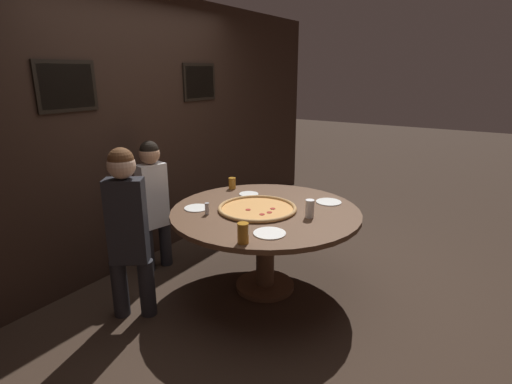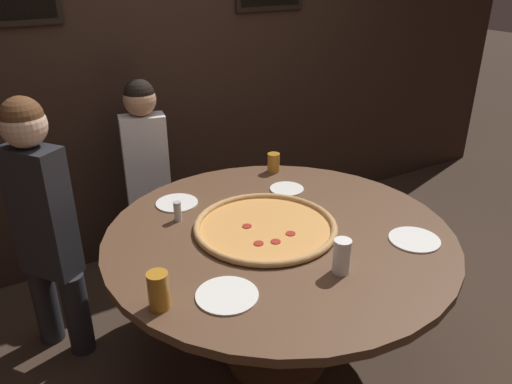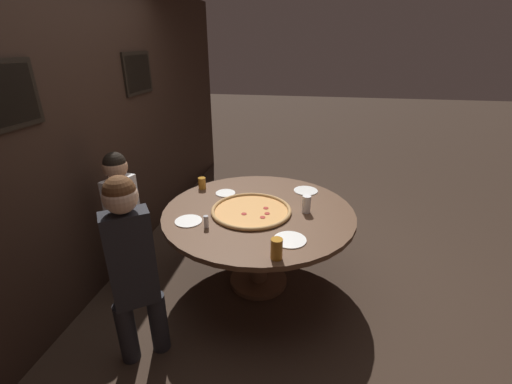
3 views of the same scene
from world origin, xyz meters
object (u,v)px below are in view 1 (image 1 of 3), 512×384
at_px(drink_cup_far_left, 310,209).
at_px(diner_side_right, 127,225).
at_px(white_plate_far_back, 197,208).
at_px(drink_cup_by_shaker, 232,183).
at_px(diner_far_left, 153,198).
at_px(dining_table, 265,224).
at_px(white_plate_right_side, 270,233).
at_px(white_plate_beside_cup, 329,202).
at_px(drink_cup_front_edge, 243,233).
at_px(giant_pizza, 257,208).
at_px(condiment_shaker, 207,209).
at_px(white_plate_near_front, 249,194).

bearing_deg(drink_cup_far_left, diner_side_right, 132.21).
relative_size(white_plate_far_back, diner_side_right, 0.16).
bearing_deg(drink_cup_by_shaker, drink_cup_far_left, -107.99).
relative_size(white_plate_far_back, diner_far_left, 0.17).
xyz_separation_m(dining_table, drink_cup_far_left, (0.04, -0.39, 0.20)).
height_order(drink_cup_far_left, diner_far_left, diner_far_left).
bearing_deg(diner_far_left, white_plate_far_back, 98.13).
xyz_separation_m(white_plate_right_side, diner_far_left, (0.19, 1.39, -0.03)).
bearing_deg(white_plate_beside_cup, diner_side_right, 143.53).
bearing_deg(drink_cup_far_left, drink_cup_front_edge, 166.97).
bearing_deg(giant_pizza, drink_cup_by_shaker, 54.09).
xyz_separation_m(white_plate_beside_cup, condiment_shaker, (-0.83, 0.72, 0.05)).
height_order(white_plate_far_back, diner_side_right, diner_side_right).
bearing_deg(white_plate_right_side, drink_cup_far_left, -11.44).
distance_m(white_plate_right_side, diner_far_left, 1.40).
distance_m(white_plate_right_side, white_plate_near_front, 0.97).
bearing_deg(drink_cup_far_left, white_plate_far_back, 109.84).
height_order(drink_cup_front_edge, condiment_shaker, drink_cup_front_edge).
relative_size(white_plate_right_side, diner_far_left, 0.19).
relative_size(drink_cup_front_edge, drink_cup_far_left, 0.99).
relative_size(white_plate_beside_cup, condiment_shaker, 2.33).
bearing_deg(drink_cup_by_shaker, diner_far_left, 141.43).
distance_m(drink_cup_front_edge, white_plate_beside_cup, 1.15).
bearing_deg(dining_table, white_plate_far_back, 119.62).
distance_m(drink_cup_far_left, diner_side_right, 1.41).
relative_size(drink_cup_far_left, white_plate_near_front, 0.80).
bearing_deg(white_plate_beside_cup, diner_far_left, 116.13).
relative_size(dining_table, giant_pizza, 2.40).
bearing_deg(white_plate_right_side, drink_cup_by_shaker, 48.96).
relative_size(white_plate_near_front, white_plate_beside_cup, 0.81).
xyz_separation_m(white_plate_far_back, diner_side_right, (-0.62, 0.14, 0.02)).
bearing_deg(white_plate_beside_cup, drink_cup_front_edge, 172.87).
bearing_deg(white_plate_far_back, condiment_shaker, -110.80).
distance_m(giant_pizza, white_plate_near_front, 0.45).
distance_m(white_plate_right_side, white_plate_beside_cup, 0.91).
relative_size(white_plate_right_side, diner_side_right, 0.18).
bearing_deg(drink_cup_by_shaker, condiment_shaker, -159.51).
height_order(dining_table, white_plate_beside_cup, white_plate_beside_cup).
height_order(drink_cup_far_left, condiment_shaker, drink_cup_far_left).
xyz_separation_m(condiment_shaker, diner_far_left, (0.11, 0.75, -0.07)).
relative_size(drink_cup_by_shaker, drink_cup_far_left, 0.76).
relative_size(white_plate_right_side, white_plate_beside_cup, 1.05).
bearing_deg(diner_side_right, drink_cup_by_shaker, -127.42).
xyz_separation_m(giant_pizza, diner_far_left, (-0.20, 1.04, -0.04)).
bearing_deg(condiment_shaker, diner_far_left, 81.71).
distance_m(dining_table, drink_cup_by_shaker, 0.73).
xyz_separation_m(diner_side_right, diner_far_left, (0.67, 0.44, -0.05)).
distance_m(drink_cup_by_shaker, white_plate_far_back, 0.66).
bearing_deg(condiment_shaker, drink_cup_front_edge, -118.60).
bearing_deg(white_plate_beside_cup, drink_cup_by_shaker, 96.58).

